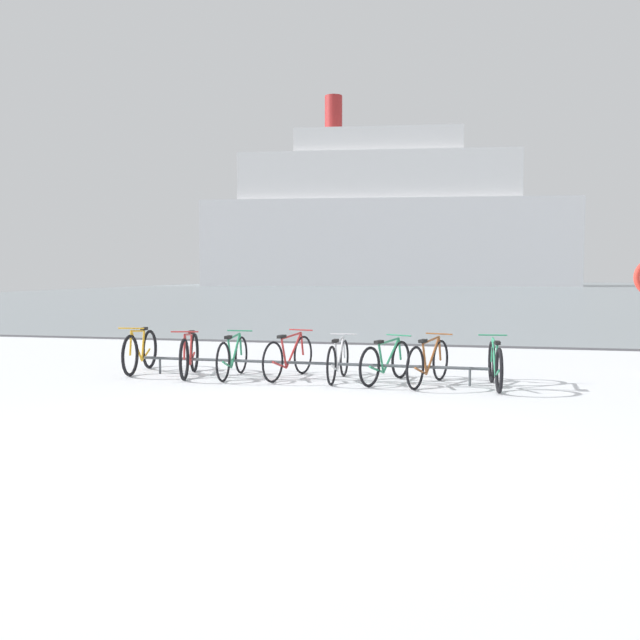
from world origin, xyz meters
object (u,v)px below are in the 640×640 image
Objects in this scene: bicycle_0 at (140,351)px; bicycle_1 at (189,355)px; bicycle_7 at (495,365)px; bicycle_3 at (289,357)px; bicycle_4 at (338,360)px; ferry_ship at (384,222)px; bicycle_5 at (386,362)px; bicycle_6 at (429,362)px; bicycle_2 at (233,357)px.

bicycle_1 is at bearing -12.80° from bicycle_0.
bicycle_0 is at bearing 177.07° from bicycle_7.
bicycle_4 is at bearing -5.82° from bicycle_3.
bicycle_5 is at bearing -82.89° from ferry_ship.
bicycle_1 is 1.01× the size of bicycle_4.
bicycle_4 is (3.68, -0.16, -0.04)m from bicycle_0.
bicycle_1 reaches higher than bicycle_4.
bicycle_3 is 1.02× the size of bicycle_6.
bicycle_7 is (4.37, -0.10, 0.00)m from bicycle_2.
bicycle_1 reaches higher than bicycle_7.
bicycle_0 is at bearing 178.48° from bicycle_3.
bicycle_7 reaches higher than bicycle_4.
ferry_ship is at bearing 97.58° from bicycle_6.
bicycle_7 is (3.41, -0.24, -0.01)m from bicycle_3.
bicycle_6 reaches higher than bicycle_4.
bicycle_0 is 5.18m from bicycle_6.
bicycle_0 is 1.01× the size of bicycle_6.
bicycle_7 is (2.54, -0.15, 0.02)m from bicycle_4.
bicycle_3 reaches higher than bicycle_4.
bicycle_4 is 1.02× the size of bicycle_5.
bicycle_0 is 6.22m from bicycle_7.
bicycle_0 is at bearing 167.20° from bicycle_1.
bicycle_0 is 81.60m from ferry_ship.
bicycle_6 is at bearing -5.22° from bicycle_3.
bicycle_5 is at bearing 176.07° from bicycle_7.
bicycle_0 reaches higher than bicycle_6.
bicycle_6 is 1.04m from bicycle_7.
bicycle_7 is at bearing -2.93° from bicycle_0.
ferry_ship reaches higher than bicycle_7.
bicycle_1 is at bearing 179.27° from bicycle_6.
bicycle_3 is 1.05× the size of bicycle_4.
bicycle_2 is at bearing -179.54° from bicycle_5.
bicycle_1 is at bearing -178.35° from bicycle_4.
bicycle_2 is at bearing -6.81° from bicycle_0.
bicycle_4 is at bearing 1.65° from bicycle_1.
bicycle_4 is 0.96× the size of bicycle_7.
bicycle_2 is at bearing -171.39° from bicycle_3.
bicycle_4 is 2.54m from bicycle_7.
bicycle_6 reaches higher than bicycle_5.
ferry_ship is (-9.32, 81.16, 8.19)m from bicycle_4.
bicycle_3 is 0.03× the size of ferry_ship.
bicycle_6 reaches higher than bicycle_2.
bicycle_5 is at bearing 172.38° from bicycle_6.
bicycle_7 is 82.58m from ferry_ship.
bicycle_5 is (0.80, -0.03, -0.00)m from bicycle_4.
bicycle_2 is 2.64m from bicycle_5.
bicycle_7 is (6.21, -0.32, -0.02)m from bicycle_0.
bicycle_4 is (1.84, 0.06, -0.01)m from bicycle_2.
bicycle_2 is 1.00× the size of bicycle_4.
bicycle_0 is 4.48m from bicycle_5.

